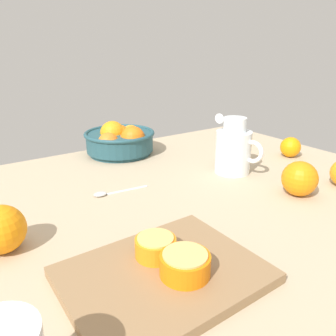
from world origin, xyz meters
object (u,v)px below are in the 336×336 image
juice_pitcher (233,152)px  orange_half_0 (185,264)px  fruit_bowl (120,140)px  spoon (112,192)px  orange_half_1 (156,247)px  loose_orange_1 (1,229)px  cutting_board (163,275)px  loose_orange_4 (290,147)px  loose_orange_2 (300,179)px

juice_pitcher → orange_half_0: juice_pitcher is taller
juice_pitcher → orange_half_0: (-40.64, -30.87, -2.49)cm
fruit_bowl → orange_half_0: (-21.70, -64.77, -1.33)cm
orange_half_0 → spoon: bearing=82.0°
orange_half_0 → spoon: (5.20, 36.79, -3.13)cm
orange_half_1 → loose_orange_1: (-20.27, 18.72, 0.87)cm
orange_half_1 → spoon: bearing=78.2°
cutting_board → loose_orange_4: bearing=22.0°
spoon → loose_orange_1: bearing=-156.6°
cutting_board → fruit_bowl: bearing=69.0°
orange_half_1 → loose_orange_1: 27.60cm
juice_pitcher → spoon: size_ratio=1.18×
fruit_bowl → loose_orange_4: bearing=-37.5°
loose_orange_2 → spoon: size_ratio=0.60×
loose_orange_1 → loose_orange_4: size_ratio=1.32×
juice_pitcher → orange_half_1: size_ratio=2.46×
cutting_board → spoon: bearing=77.8°
cutting_board → loose_orange_4: 74.13cm
loose_orange_1 → orange_half_1: bearing=-42.7°
fruit_bowl → spoon: 32.80cm
juice_pitcher → loose_orange_2: juice_pitcher is taller
loose_orange_4 → spoon: (-61.29, 6.41, -2.86)cm
loose_orange_4 → cutting_board: bearing=-158.0°
juice_pitcher → loose_orange_1: size_ratio=1.94×
juice_pitcher → loose_orange_2: size_ratio=1.96×
fruit_bowl → orange_half_1: bearing=-111.4°
orange_half_0 → orange_half_1: (-1.08, 6.59, -0.09)cm
cutting_board → spoon: size_ratio=2.10×
orange_half_0 → orange_half_1: 6.68cm
orange_half_1 → orange_half_0: bearing=-80.7°
orange_half_1 → loose_orange_2: bearing=4.8°
fruit_bowl → cutting_board: fruit_bowl is taller
loose_orange_1 → loose_orange_4: bearing=3.3°
juice_pitcher → spoon: 36.37cm
cutting_board → loose_orange_2: bearing=9.7°
loose_orange_2 → orange_half_1: bearing=-175.2°
cutting_board → orange_half_0: 4.32cm
orange_half_0 → loose_orange_4: size_ratio=1.18×
cutting_board → spoon: cutting_board is taller
cutting_board → orange_half_0: (2.19, -2.59, 2.68)cm
juice_pitcher → fruit_bowl: bearing=119.2°
juice_pitcher → loose_orange_2: bearing=-84.4°
cutting_board → juice_pitcher: bearing=33.4°
juice_pitcher → loose_orange_1: bearing=-174.9°
loose_orange_1 → juice_pitcher: bearing=5.1°
orange_half_1 → spoon: 30.99cm
cutting_board → orange_half_1: size_ratio=4.38×
orange_half_0 → loose_orange_1: (-21.35, 25.31, 0.77)cm
loose_orange_2 → spoon: bearing=144.7°
cutting_board → orange_half_1: (1.11, 4.00, 2.59)cm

